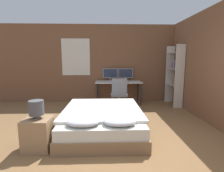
{
  "coord_description": "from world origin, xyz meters",
  "views": [
    {
      "loc": [
        -0.29,
        -2.36,
        1.5
      ],
      "look_at": [
        -0.11,
        2.54,
        0.75
      ],
      "focal_mm": 28.0,
      "sensor_mm": 36.0,
      "label": 1
    }
  ],
  "objects_px": {
    "monitor_left": "(110,74)",
    "monitor_right": "(126,74)",
    "bed": "(102,120)",
    "bedside_lamp": "(36,108)",
    "office_chair": "(119,97)",
    "desk": "(118,84)",
    "nightstand": "(38,134)",
    "bookshelf": "(175,72)",
    "keyboard": "(119,82)",
    "computer_mouse": "(127,82)"
  },
  "relations": [
    {
      "from": "monitor_left",
      "to": "monitor_right",
      "type": "bearing_deg",
      "value": 0.0
    },
    {
      "from": "bed",
      "to": "monitor_right",
      "type": "height_order",
      "value": "monitor_right"
    },
    {
      "from": "bedside_lamp",
      "to": "office_chair",
      "type": "height_order",
      "value": "office_chair"
    },
    {
      "from": "office_chair",
      "to": "monitor_left",
      "type": "bearing_deg",
      "value": 103.71
    },
    {
      "from": "bed",
      "to": "desk",
      "type": "xyz_separation_m",
      "value": [
        0.5,
        2.31,
        0.44
      ]
    },
    {
      "from": "nightstand",
      "to": "monitor_left",
      "type": "relative_size",
      "value": 1.06
    },
    {
      "from": "bookshelf",
      "to": "monitor_left",
      "type": "bearing_deg",
      "value": 165.37
    },
    {
      "from": "desk",
      "to": "bed",
      "type": "bearing_deg",
      "value": -102.32
    },
    {
      "from": "nightstand",
      "to": "office_chair",
      "type": "height_order",
      "value": "office_chair"
    },
    {
      "from": "keyboard",
      "to": "bedside_lamp",
      "type": "bearing_deg",
      "value": -119.07
    },
    {
      "from": "computer_mouse",
      "to": "bedside_lamp",
      "type": "bearing_deg",
      "value": -123.13
    },
    {
      "from": "bedside_lamp",
      "to": "monitor_right",
      "type": "height_order",
      "value": "monitor_right"
    },
    {
      "from": "desk",
      "to": "bookshelf",
      "type": "distance_m",
      "value": 1.89
    },
    {
      "from": "monitor_left",
      "to": "office_chair",
      "type": "xyz_separation_m",
      "value": [
        0.24,
        -0.98,
        -0.61
      ]
    },
    {
      "from": "bedside_lamp",
      "to": "desk",
      "type": "xyz_separation_m",
      "value": [
        1.57,
        3.04,
        -0.04
      ]
    },
    {
      "from": "computer_mouse",
      "to": "bookshelf",
      "type": "relative_size",
      "value": 0.04
    },
    {
      "from": "bookshelf",
      "to": "bedside_lamp",
      "type": "bearing_deg",
      "value": -141.07
    },
    {
      "from": "office_chair",
      "to": "bed",
      "type": "bearing_deg",
      "value": -106.73
    },
    {
      "from": "keyboard",
      "to": "office_chair",
      "type": "bearing_deg",
      "value": -93.81
    },
    {
      "from": "desk",
      "to": "keyboard",
      "type": "xyz_separation_m",
      "value": [
        0.0,
        -0.23,
        0.1
      ]
    },
    {
      "from": "monitor_left",
      "to": "bedside_lamp",
      "type": "bearing_deg",
      "value": -111.56
    },
    {
      "from": "bed",
      "to": "keyboard",
      "type": "relative_size",
      "value": 5.67
    },
    {
      "from": "desk",
      "to": "computer_mouse",
      "type": "distance_m",
      "value": 0.37
    },
    {
      "from": "monitor_right",
      "to": "monitor_left",
      "type": "bearing_deg",
      "value": 180.0
    },
    {
      "from": "bedside_lamp",
      "to": "computer_mouse",
      "type": "height_order",
      "value": "bedside_lamp"
    },
    {
      "from": "nightstand",
      "to": "computer_mouse",
      "type": "bearing_deg",
      "value": 56.87
    },
    {
      "from": "nightstand",
      "to": "monitor_right",
      "type": "distance_m",
      "value": 3.83
    },
    {
      "from": "nightstand",
      "to": "desk",
      "type": "distance_m",
      "value": 3.45
    },
    {
      "from": "keyboard",
      "to": "computer_mouse",
      "type": "relative_size",
      "value": 5.21
    },
    {
      "from": "office_chair",
      "to": "bookshelf",
      "type": "relative_size",
      "value": 0.49
    },
    {
      "from": "nightstand",
      "to": "computer_mouse",
      "type": "distance_m",
      "value": 3.4
    },
    {
      "from": "monitor_right",
      "to": "bookshelf",
      "type": "xyz_separation_m",
      "value": [
        1.54,
        -0.54,
        0.09
      ]
    },
    {
      "from": "monitor_left",
      "to": "keyboard",
      "type": "distance_m",
      "value": 0.58
    },
    {
      "from": "desk",
      "to": "keyboard",
      "type": "height_order",
      "value": "keyboard"
    },
    {
      "from": "monitor_left",
      "to": "monitor_right",
      "type": "xyz_separation_m",
      "value": [
        0.55,
        0.0,
        0.0
      ]
    },
    {
      "from": "monitor_right",
      "to": "keyboard",
      "type": "height_order",
      "value": "monitor_right"
    },
    {
      "from": "bedside_lamp",
      "to": "bed",
      "type": "bearing_deg",
      "value": 34.62
    },
    {
      "from": "keyboard",
      "to": "computer_mouse",
      "type": "xyz_separation_m",
      "value": [
        0.27,
        0.0,
        0.01
      ]
    },
    {
      "from": "nightstand",
      "to": "keyboard",
      "type": "distance_m",
      "value": 3.26
    },
    {
      "from": "monitor_left",
      "to": "monitor_right",
      "type": "height_order",
      "value": "same"
    },
    {
      "from": "bed",
      "to": "bookshelf",
      "type": "relative_size",
      "value": 1.06
    },
    {
      "from": "monitor_right",
      "to": "office_chair",
      "type": "relative_size",
      "value": 0.53
    },
    {
      "from": "desk",
      "to": "monitor_left",
      "type": "distance_m",
      "value": 0.49
    },
    {
      "from": "office_chair",
      "to": "monitor_right",
      "type": "bearing_deg",
      "value": 72.5
    },
    {
      "from": "desk",
      "to": "office_chair",
      "type": "height_order",
      "value": "office_chair"
    },
    {
      "from": "nightstand",
      "to": "desk",
      "type": "height_order",
      "value": "desk"
    },
    {
      "from": "desk",
      "to": "bookshelf",
      "type": "xyz_separation_m",
      "value": [
        1.81,
        -0.31,
        0.42
      ]
    },
    {
      "from": "bedside_lamp",
      "to": "keyboard",
      "type": "xyz_separation_m",
      "value": [
        1.57,
        2.82,
        0.05
      ]
    },
    {
      "from": "bedside_lamp",
      "to": "office_chair",
      "type": "distance_m",
      "value": 2.78
    },
    {
      "from": "bed",
      "to": "computer_mouse",
      "type": "distance_m",
      "value": 2.29
    }
  ]
}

